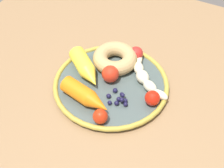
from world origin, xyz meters
TOP-DOWN VIEW (x-y plane):
  - dining_table at (0.00, 0.00)m, footprint 0.96×0.85m
  - plate at (-0.00, 0.04)m, footprint 0.28×0.28m
  - banana at (-0.07, -0.01)m, footprint 0.13×0.12m
  - carrot_orange at (0.02, 0.11)m, footprint 0.13×0.07m
  - carrot_yellow at (0.07, 0.04)m, footprint 0.12×0.11m
  - donut at (0.02, -0.03)m, footprint 0.15×0.15m
  - blueberry_pile at (-0.04, 0.08)m, footprint 0.06×0.05m
  - tomato_near at (0.01, 0.03)m, footprint 0.04×0.04m
  - tomato_mid at (-0.03, 0.15)m, footprint 0.03×0.03m
  - tomato_far at (-0.11, 0.05)m, footprint 0.04×0.04m
  - tomato_extra at (-0.02, -0.07)m, footprint 0.04×0.04m

SIDE VIEW (x-z plane):
  - dining_table at x=0.00m, z-range 0.26..0.96m
  - plate at x=0.00m, z-range 0.70..0.72m
  - blueberry_pile at x=-0.04m, z-range 0.71..0.73m
  - banana at x=-0.07m, z-range 0.71..0.74m
  - tomato_mid at x=-0.03m, z-range 0.72..0.75m
  - tomato_far at x=-0.11m, z-range 0.72..0.75m
  - tomato_extra at x=-0.02m, z-range 0.72..0.75m
  - donut at x=0.02m, z-range 0.72..0.75m
  - carrot_orange at x=0.02m, z-range 0.72..0.76m
  - carrot_yellow at x=0.07m, z-range 0.72..0.76m
  - tomato_near at x=0.01m, z-range 0.72..0.76m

